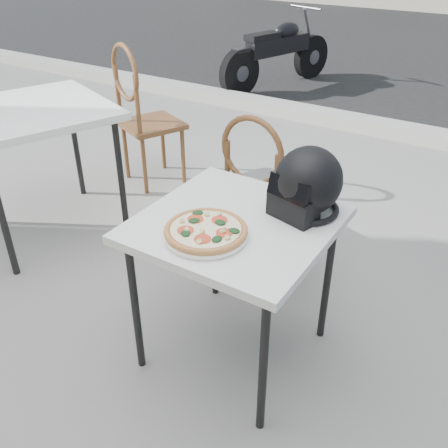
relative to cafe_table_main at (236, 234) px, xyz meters
The scene contains 11 objects.
ground 0.80m from the cafe_table_main, 156.87° to the left, with size 80.00×80.00×0.00m, color gray.
street_asphalt 7.23m from the cafe_table_main, 93.44° to the left, with size 30.00×8.00×0.00m, color black.
curb 3.27m from the cafe_table_main, 97.73° to the left, with size 30.00×0.25×0.12m, color #A9A69E.
cafe_table_main is the anchor object (origin of this frame).
plate 0.19m from the cafe_table_main, 101.06° to the right, with size 0.42×0.42×0.02m.
pizza 0.20m from the cafe_table_main, 101.04° to the right, with size 0.35×0.35×0.04m.
helmet 0.35m from the cafe_table_main, 45.95° to the left, with size 0.34×0.35×0.28m.
cafe_chair_main 0.63m from the cafe_table_main, 108.87° to the left, with size 0.40×0.40×0.97m.
cafe_table_side 1.61m from the cafe_table_main, 168.98° to the left, with size 1.12×1.12×0.82m.
cafe_chair_side 1.90m from the cafe_table_main, 141.95° to the left, with size 0.54×0.54×1.06m.
motorcycle 4.51m from the cafe_table_main, 114.29° to the left, with size 0.67×1.72×0.88m.
Camera 1 is at (1.31, -1.68, 1.74)m, focal length 40.00 mm.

